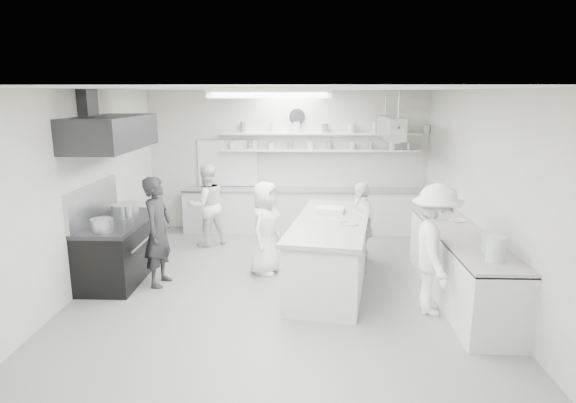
{
  "coord_description": "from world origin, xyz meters",
  "views": [
    {
      "loc": [
        0.38,
        -7.03,
        2.95
      ],
      "look_at": [
        0.11,
        0.6,
        1.24
      ],
      "focal_mm": 30.52,
      "sensor_mm": 36.0,
      "label": 1
    }
  ],
  "objects_px": {
    "stove": "(120,251)",
    "cook_back": "(207,205)",
    "back_counter": "(301,211)",
    "prep_island": "(331,254)",
    "cook_stove": "(158,232)",
    "right_counter": "(460,267)"
  },
  "relations": [
    {
      "from": "stove",
      "to": "cook_back",
      "type": "relative_size",
      "value": 1.12
    },
    {
      "from": "back_counter",
      "to": "prep_island",
      "type": "height_order",
      "value": "prep_island"
    },
    {
      "from": "cook_back",
      "to": "cook_stove",
      "type": "bearing_deg",
      "value": 47.1
    },
    {
      "from": "back_counter",
      "to": "cook_stove",
      "type": "distance_m",
      "value": 3.77
    },
    {
      "from": "stove",
      "to": "back_counter",
      "type": "relative_size",
      "value": 0.36
    },
    {
      "from": "prep_island",
      "to": "cook_back",
      "type": "relative_size",
      "value": 1.68
    },
    {
      "from": "back_counter",
      "to": "prep_island",
      "type": "xyz_separation_m",
      "value": [
        0.49,
        -2.96,
        0.04
      ]
    },
    {
      "from": "back_counter",
      "to": "cook_stove",
      "type": "relative_size",
      "value": 2.92
    },
    {
      "from": "prep_island",
      "to": "cook_stove",
      "type": "bearing_deg",
      "value": -168.19
    },
    {
      "from": "right_counter",
      "to": "cook_back",
      "type": "distance_m",
      "value": 4.83
    },
    {
      "from": "prep_island",
      "to": "cook_back",
      "type": "height_order",
      "value": "cook_back"
    },
    {
      "from": "cook_stove",
      "to": "stove",
      "type": "bearing_deg",
      "value": 78.73
    },
    {
      "from": "right_counter",
      "to": "stove",
      "type": "bearing_deg",
      "value": 173.48
    },
    {
      "from": "prep_island",
      "to": "cook_stove",
      "type": "height_order",
      "value": "cook_stove"
    },
    {
      "from": "cook_stove",
      "to": "prep_island",
      "type": "bearing_deg",
      "value": -79.59
    },
    {
      "from": "stove",
      "to": "cook_stove",
      "type": "distance_m",
      "value": 0.87
    },
    {
      "from": "prep_island",
      "to": "cook_stove",
      "type": "relative_size",
      "value": 1.58
    },
    {
      "from": "cook_stove",
      "to": "cook_back",
      "type": "relative_size",
      "value": 1.07
    },
    {
      "from": "stove",
      "to": "back_counter",
      "type": "height_order",
      "value": "back_counter"
    },
    {
      "from": "back_counter",
      "to": "right_counter",
      "type": "height_order",
      "value": "right_counter"
    },
    {
      "from": "stove",
      "to": "back_counter",
      "type": "xyz_separation_m",
      "value": [
        2.9,
        2.8,
        0.01
      ]
    },
    {
      "from": "stove",
      "to": "prep_island",
      "type": "distance_m",
      "value": 3.39
    }
  ]
}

